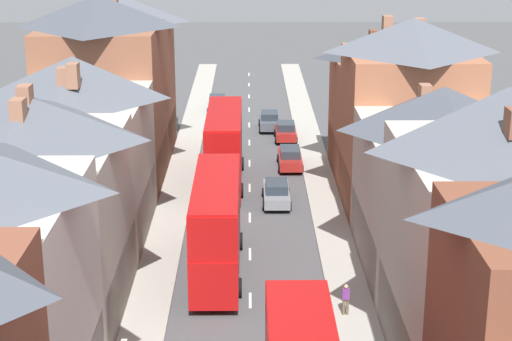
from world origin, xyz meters
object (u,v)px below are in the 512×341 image
at_px(car_near_blue, 269,121).
at_px(car_parked_left_b, 228,138).
at_px(double_decker_bus_mid_street, 216,225).
at_px(car_far_grey, 217,103).
at_px(car_parked_right_a, 290,157).
at_px(pedestrian_far_left, 346,298).
at_px(car_near_silver, 286,131).
at_px(double_decker_bus_lead, 224,146).
at_px(car_mid_black, 276,192).

relative_size(car_near_blue, car_parked_left_b, 0.99).
xyz_separation_m(double_decker_bus_mid_street, car_parked_left_b, (0.01, 25.04, -1.99)).
bearing_deg(car_far_grey, car_parked_right_a, -71.49).
relative_size(car_parked_right_a, car_parked_left_b, 1.12).
distance_m(double_decker_bus_mid_street, car_parked_right_a, 20.08).
bearing_deg(car_parked_right_a, pedestrian_far_left, -86.41).
bearing_deg(car_near_silver, car_near_blue, 109.91).
relative_size(car_near_silver, car_parked_right_a, 0.86).
xyz_separation_m(double_decker_bus_lead, double_decker_bus_mid_street, (0.00, -15.52, 0.00)).
relative_size(car_near_silver, car_far_grey, 0.93).
relative_size(car_parked_left_b, pedestrian_far_left, 2.55).
height_order(double_decker_bus_lead, car_far_grey, double_decker_bus_lead).
relative_size(car_near_blue, car_near_silver, 1.03).
height_order(car_far_grey, pedestrian_far_left, pedestrian_far_left).
bearing_deg(double_decker_bus_lead, car_far_grey, 93.30).
bearing_deg(pedestrian_far_left, double_decker_bus_mid_street, 140.38).
height_order(car_near_blue, car_parked_right_a, car_near_blue).
distance_m(car_near_blue, car_parked_left_b, 6.83).
bearing_deg(car_mid_black, car_far_grey, 100.40).
bearing_deg(car_mid_black, car_near_silver, 85.37).
height_order(car_near_silver, pedestrian_far_left, pedestrian_far_left).
height_order(car_parked_right_a, car_far_grey, car_parked_right_a).
xyz_separation_m(double_decker_bus_mid_street, pedestrian_far_left, (6.46, -5.35, -1.78)).
bearing_deg(car_mid_black, double_decker_bus_lead, 129.81).
bearing_deg(car_far_grey, double_decker_bus_mid_street, -88.05).
relative_size(double_decker_bus_lead, car_parked_right_a, 2.35).
distance_m(car_parked_right_a, pedestrian_far_left, 24.77).
bearing_deg(car_near_blue, double_decker_bus_mid_street, -96.67).
bearing_deg(car_parked_left_b, car_far_grey, 95.78).
height_order(double_decker_bus_mid_street, car_far_grey, double_decker_bus_mid_street).
distance_m(car_near_silver, car_parked_left_b, 5.38).
height_order(double_decker_bus_mid_street, car_near_silver, double_decker_bus_mid_street).
xyz_separation_m(car_near_silver, car_far_grey, (-6.20, 10.64, -0.00)).
distance_m(car_parked_right_a, car_far_grey, 19.53).
bearing_deg(car_near_silver, pedestrian_far_left, -87.28).
distance_m(double_decker_bus_lead, car_parked_right_a, 6.55).
bearing_deg(car_far_grey, car_near_blue, -55.19).
distance_m(car_parked_right_a, car_mid_black, 8.28).
bearing_deg(pedestrian_far_left, car_near_blue, 94.50).
xyz_separation_m(double_decker_bus_mid_street, car_near_blue, (3.61, 30.84, -1.98)).
relative_size(car_mid_black, car_parked_left_b, 1.11).
height_order(car_near_blue, car_parked_left_b, car_near_blue).
bearing_deg(car_near_blue, car_near_silver, -70.09).
distance_m(car_parked_left_b, pedestrian_far_left, 31.07).
relative_size(car_mid_black, car_far_grey, 1.07).
bearing_deg(car_parked_left_b, car_mid_black, -75.43).
xyz_separation_m(double_decker_bus_lead, car_near_blue, (3.61, 15.33, -1.98)).
relative_size(double_decker_bus_mid_street, pedestrian_far_left, 6.71).
height_order(double_decker_bus_lead, double_decker_bus_mid_street, same).
bearing_deg(car_near_silver, car_parked_left_b, -155.70).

